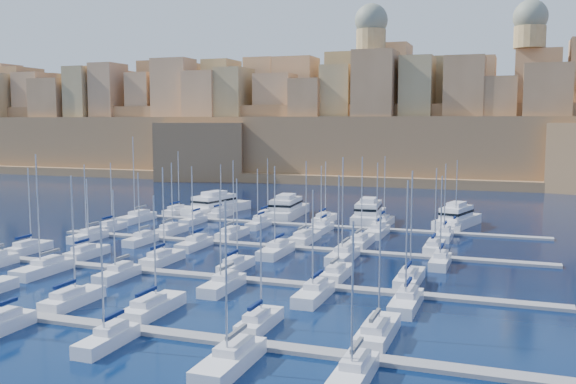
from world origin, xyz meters
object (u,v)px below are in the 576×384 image
at_px(motor_yacht_a, 216,205).
at_px(motor_yacht_b, 287,209).
at_px(motor_yacht_c, 369,213).
at_px(sailboat_2, 72,299).
at_px(sailboat_4, 259,322).
at_px(motor_yacht_d, 457,218).

xyz_separation_m(motor_yacht_a, motor_yacht_b, (17.01, -0.28, -0.00)).
distance_m(motor_yacht_a, motor_yacht_c, 35.14).
distance_m(sailboat_2, sailboat_4, 22.81).
bearing_deg(sailboat_4, sailboat_2, 178.87).
relative_size(sailboat_2, motor_yacht_d, 0.94).
xyz_separation_m(sailboat_2, motor_yacht_a, (-16.96, 71.31, 0.98)).
bearing_deg(motor_yacht_d, motor_yacht_b, 177.70).
xyz_separation_m(sailboat_2, motor_yacht_d, (35.86, 69.59, 0.98)).
height_order(sailboat_2, sailboat_4, sailboat_2).
height_order(sailboat_2, motor_yacht_c, sailboat_2).
distance_m(motor_yacht_c, motor_yacht_d, 17.71).
bearing_deg(sailboat_2, motor_yacht_a, 103.38).
xyz_separation_m(sailboat_2, motor_yacht_b, (0.05, 71.03, 0.98)).
height_order(sailboat_2, motor_yacht_b, sailboat_2).
bearing_deg(motor_yacht_d, motor_yacht_a, 178.13).
xyz_separation_m(sailboat_4, motor_yacht_a, (-39.76, 71.76, 1.01)).
bearing_deg(motor_yacht_b, sailboat_2, -90.04).
xyz_separation_m(sailboat_4, motor_yacht_b, (-22.75, 71.48, 1.01)).
bearing_deg(motor_yacht_b, motor_yacht_c, -1.69).
xyz_separation_m(sailboat_4, motor_yacht_c, (-4.63, 70.95, 1.01)).
distance_m(motor_yacht_a, motor_yacht_d, 52.85).
height_order(motor_yacht_a, motor_yacht_b, same).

